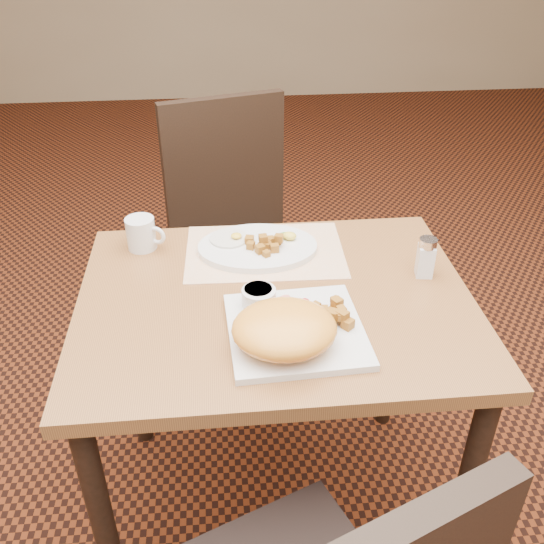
{
  "coord_description": "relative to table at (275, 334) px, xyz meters",
  "views": [
    {
      "loc": [
        -0.12,
        -1.12,
        1.55
      ],
      "look_at": [
        -0.01,
        -0.0,
        0.82
      ],
      "focal_mm": 40.0,
      "sensor_mm": 36.0,
      "label": 1
    }
  ],
  "objects": [
    {
      "name": "table",
      "position": [
        0.0,
        0.0,
        0.0
      ],
      "size": [
        0.9,
        0.7,
        0.75
      ],
      "color": "#925B2D",
      "rests_on": "ground"
    },
    {
      "name": "plate_square",
      "position": [
        0.03,
        -0.14,
        0.12
      ],
      "size": [
        0.29,
        0.29,
        0.02
      ],
      "primitive_type": "cube",
      "rotation": [
        0.0,
        0.0,
        0.05
      ],
      "color": "silver",
      "rests_on": "table"
    },
    {
      "name": "garnish_ov",
      "position": [
        0.06,
        0.23,
        0.14
      ],
      "size": [
        0.05,
        0.05,
        0.02
      ],
      "color": "#387223",
      "rests_on": "plate_oval"
    },
    {
      "name": "garnish_sq",
      "position": [
        0.03,
        -0.06,
        0.14
      ],
      "size": [
        0.09,
        0.07,
        0.03
      ],
      "color": "#387223",
      "rests_on": "plate_square"
    },
    {
      "name": "ground",
      "position": [
        0.0,
        0.0,
        -0.64
      ],
      "size": [
        8.0,
        8.0,
        0.0
      ],
      "primitive_type": "plane",
      "color": "black",
      "rests_on": "ground"
    },
    {
      "name": "fried_egg",
      "position": [
        -0.09,
        0.24,
        0.13
      ],
      "size": [
        0.1,
        0.1,
        0.02
      ],
      "color": "white",
      "rests_on": "plate_oval"
    },
    {
      "name": "salt_shaker",
      "position": [
        0.36,
        0.06,
        0.16
      ],
      "size": [
        0.05,
        0.05,
        0.1
      ],
      "color": "white",
      "rests_on": "table"
    },
    {
      "name": "hollandaise_mound",
      "position": [
        -0.0,
        -0.19,
        0.16
      ],
      "size": [
        0.21,
        0.19,
        0.08
      ],
      "color": "#F9A330",
      "rests_on": "plate_square"
    },
    {
      "name": "placemat",
      "position": [
        -0.01,
        0.2,
        0.11
      ],
      "size": [
        0.41,
        0.29,
        0.0
      ],
      "primitive_type": "cube",
      "rotation": [
        0.0,
        0.0,
        -0.03
      ],
      "color": "white",
      "rests_on": "table"
    },
    {
      "name": "coffee_mug",
      "position": [
        -0.32,
        0.25,
        0.15
      ],
      "size": [
        0.1,
        0.07,
        0.08
      ],
      "color": "silver",
      "rests_on": "table"
    },
    {
      "name": "ramekin",
      "position": [
        -0.04,
        -0.05,
        0.15
      ],
      "size": [
        0.08,
        0.08,
        0.04
      ],
      "color": "silver",
      "rests_on": "plate_square"
    },
    {
      "name": "plate_oval",
      "position": [
        -0.03,
        0.21,
        0.12
      ],
      "size": [
        0.31,
        0.24,
        0.02
      ],
      "primitive_type": null,
      "rotation": [
        0.0,
        0.0,
        -0.03
      ],
      "color": "silver",
      "rests_on": "placemat"
    },
    {
      "name": "home_fries_sq",
      "position": [
        0.11,
        -0.12,
        0.14
      ],
      "size": [
        0.11,
        0.09,
        0.04
      ],
      "color": "#AD6C1B",
      "rests_on": "plate_square"
    },
    {
      "name": "home_fries_ov",
      "position": [
        -0.01,
        0.19,
        0.14
      ],
      "size": [
        0.1,
        0.1,
        0.03
      ],
      "color": "#AD6C1B",
      "rests_on": "plate_oval"
    },
    {
      "name": "chair_far",
      "position": [
        -0.06,
        0.7,
        -0.1
      ],
      "size": [
        0.52,
        0.53,
        0.97
      ],
      "rotation": [
        0.0,
        0.0,
        3.42
      ],
      "color": "black",
      "rests_on": "ground"
    }
  ]
}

